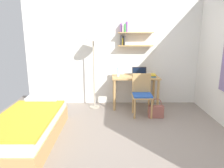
# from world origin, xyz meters

# --- Properties ---
(ground_plane) EXTENTS (5.28, 5.28, 0.00)m
(ground_plane) POSITION_xyz_m (0.00, 0.00, 0.00)
(ground_plane) COLOR gray
(wall_back) EXTENTS (4.40, 0.27, 2.60)m
(wall_back) POSITION_xyz_m (0.01, 2.02, 1.31)
(wall_back) COLOR white
(wall_back) RESTS_ON ground_plane
(bed) EXTENTS (0.86, 1.91, 0.54)m
(bed) POSITION_xyz_m (-1.46, 0.06, 0.24)
(bed) COLOR tan
(bed) RESTS_ON ground_plane
(desk) EXTENTS (1.09, 0.59, 0.75)m
(desk) POSITION_xyz_m (0.44, 1.70, 0.61)
(desk) COLOR tan
(desk) RESTS_ON ground_plane
(desk_chair) EXTENTS (0.42, 0.41, 0.89)m
(desk_chair) POSITION_xyz_m (0.53, 1.19, 0.49)
(desk_chair) COLOR tan
(desk_chair) RESTS_ON ground_plane
(standing_lamp) EXTENTS (0.37, 0.37, 1.79)m
(standing_lamp) POSITION_xyz_m (-0.53, 1.65, 1.57)
(standing_lamp) COLOR #B2A893
(standing_lamp) RESTS_ON ground_plane
(laptop) EXTENTS (0.34, 0.22, 0.21)m
(laptop) POSITION_xyz_m (0.54, 1.72, 0.80)
(laptop) COLOR black
(laptop) RESTS_ON desk
(water_bottle) EXTENTS (0.07, 0.07, 0.21)m
(water_bottle) POSITION_xyz_m (0.03, 1.72, 0.85)
(water_bottle) COLOR silver
(water_bottle) RESTS_ON desk
(book_stack) EXTENTS (0.18, 0.25, 0.06)m
(book_stack) POSITION_xyz_m (0.83, 1.68, 0.78)
(book_stack) COLOR #3384C6
(book_stack) RESTS_ON desk
(handbag) EXTENTS (0.32, 0.12, 0.42)m
(handbag) POSITION_xyz_m (0.81, 1.02, 0.14)
(handbag) COLOR #99564C
(handbag) RESTS_ON ground_plane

